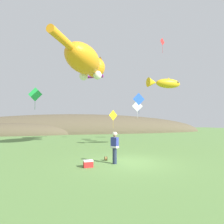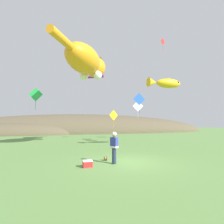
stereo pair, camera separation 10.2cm
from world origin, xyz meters
The scene contains 13 objects.
ground_plane centered at (0.00, 0.00, 0.00)m, with size 120.00×120.00×0.00m, color #5B8442.
distant_hill_ridge centered at (-1.09, 30.39, 0.00)m, with size 61.16×15.09×8.42m.
festival_attendant centered at (-0.90, -0.15, 0.95)m, with size 0.46×0.49×1.77m.
kite_spool centered at (-1.20, 0.79, 0.13)m, with size 0.15×0.26×0.26m.
picnic_cooler centered at (-2.43, -0.53, 0.18)m, with size 0.51×0.37×0.36m.
kite_giant_cat centered at (-1.77, 7.54, 8.39)m, with size 5.61×9.11×3.04m.
kite_fish_windsock centered at (5.23, 4.61, 5.98)m, with size 3.33×1.00×1.02m.
kite_tube_streamer centered at (-0.27, 12.67, 8.32)m, with size 2.43×1.52×0.44m.
kite_diamond_blue centered at (3.89, 7.61, 4.82)m, with size 1.36×0.03×2.26m.
kite_diamond_green centered at (-6.91, 10.23, 5.32)m, with size 1.48×0.36×2.42m.
kite_diamond_white centered at (5.93, 12.91, 4.59)m, with size 1.54×0.16×2.44m.
kite_diamond_red centered at (6.85, 7.59, 11.50)m, with size 0.77×0.43×1.77m.
kite_diamond_gold centered at (2.03, 11.41, 3.21)m, with size 1.22×0.57×2.23m.
Camera 2 is at (-3.40, -9.79, 2.32)m, focal length 28.00 mm.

